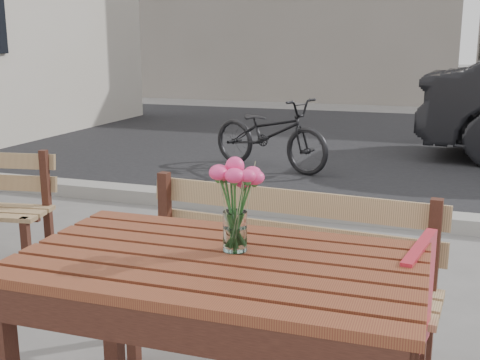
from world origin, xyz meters
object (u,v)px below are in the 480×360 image
(main_vase, at_px, (235,193))
(bicycle, at_px, (270,133))
(red_chair, at_px, (384,331))
(main_table, at_px, (218,296))

(main_vase, xyz_separation_m, bicycle, (-1.30, 4.89, -0.57))
(main_vase, bearing_deg, red_chair, 26.77)
(main_table, relative_size, main_vase, 4.15)
(red_chair, relative_size, main_vase, 2.58)
(main_vase, relative_size, bicycle, 0.20)
(red_chair, distance_m, bicycle, 4.98)
(main_table, relative_size, bicycle, 0.81)
(main_vase, bearing_deg, main_table, -109.19)
(red_chair, height_order, bicycle, bicycle)
(main_table, distance_m, bicycle, 5.14)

